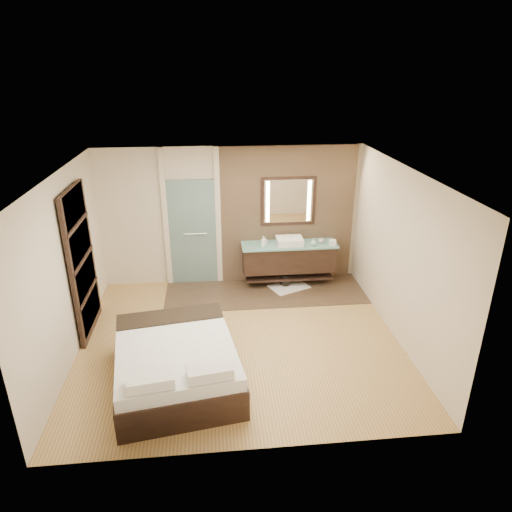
{
  "coord_description": "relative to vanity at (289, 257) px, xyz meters",
  "views": [
    {
      "loc": [
        -0.38,
        -6.18,
        4.08
      ],
      "look_at": [
        0.32,
        0.6,
        1.2
      ],
      "focal_mm": 32.0,
      "sensor_mm": 36.0,
      "label": 1
    }
  ],
  "objects": [
    {
      "name": "soap_bottle_b",
      "position": [
        -0.48,
        -0.01,
        0.37
      ],
      "size": [
        0.09,
        0.09,
        0.16
      ],
      "primitive_type": "imported",
      "rotation": [
        0.0,
        0.0,
        0.22
      ],
      "color": "#B2B2B2",
      "rests_on": "vanity"
    },
    {
      "name": "tile_strip",
      "position": [
        -0.5,
        -0.32,
        -0.57
      ],
      "size": [
        3.8,
        1.3,
        0.01
      ],
      "primitive_type": "cube",
      "color": "#392C1F",
      "rests_on": "floor"
    },
    {
      "name": "floor",
      "position": [
        -1.1,
        -1.92,
        -0.58
      ],
      "size": [
        5.0,
        5.0,
        0.0
      ],
      "primitive_type": "plane",
      "color": "#9C7241",
      "rests_on": "ground"
    },
    {
      "name": "waste_bin",
      "position": [
        -0.07,
        -0.07,
        -0.46
      ],
      "size": [
        0.21,
        0.21,
        0.24
      ],
      "primitive_type": "cylinder",
      "rotation": [
        0.0,
        0.0,
        -0.08
      ],
      "color": "black",
      "rests_on": "floor"
    },
    {
      "name": "shoji_partition",
      "position": [
        -3.53,
        -1.32,
        0.63
      ],
      "size": [
        0.06,
        1.2,
        2.4
      ],
      "color": "black",
      "rests_on": "floor"
    },
    {
      "name": "tissue_box",
      "position": [
        0.81,
        -0.15,
        0.33
      ],
      "size": [
        0.13,
        0.13,
        0.1
      ],
      "primitive_type": "cube",
      "rotation": [
        0.0,
        0.0,
        -0.12
      ],
      "color": "white",
      "rests_on": "vanity"
    },
    {
      "name": "bed",
      "position": [
        -2.04,
        -2.87,
        -0.26
      ],
      "size": [
        1.87,
        2.2,
        0.76
      ],
      "rotation": [
        0.0,
        0.0,
        0.15
      ],
      "color": "black",
      "rests_on": "floor"
    },
    {
      "name": "cup",
      "position": [
        0.62,
        -0.01,
        0.33
      ],
      "size": [
        0.13,
        0.13,
        0.09
      ],
      "primitive_type": "imported",
      "rotation": [
        0.0,
        0.0,
        0.25
      ],
      "color": "silver",
      "rests_on": "vanity"
    },
    {
      "name": "soap_bottle_c",
      "position": [
        0.44,
        -0.13,
        0.35
      ],
      "size": [
        0.13,
        0.13,
        0.14
      ],
      "primitive_type": "imported",
      "rotation": [
        0.0,
        0.0,
        -0.2
      ],
      "color": "#A8D3CF",
      "rests_on": "vanity"
    },
    {
      "name": "bath_mat",
      "position": [
        -0.01,
        -0.16,
        -0.56
      ],
      "size": [
        0.86,
        0.75,
        0.02
      ],
      "primitive_type": "cube",
      "rotation": [
        0.0,
        0.0,
        0.42
      ],
      "color": "white",
      "rests_on": "floor"
    },
    {
      "name": "vanity",
      "position": [
        0.0,
        0.0,
        0.0
      ],
      "size": [
        1.85,
        0.55,
        0.88
      ],
      "color": "black",
      "rests_on": "stone_wall"
    },
    {
      "name": "soap_bottle_a",
      "position": [
        -0.52,
        -0.11,
        0.39
      ],
      "size": [
        0.1,
        0.1,
        0.21
      ],
      "primitive_type": "imported",
      "rotation": [
        0.0,
        0.0,
        0.25
      ],
      "color": "white",
      "rests_on": "vanity"
    },
    {
      "name": "frosted_door",
      "position": [
        -1.85,
        0.28,
        0.56
      ],
      "size": [
        1.1,
        0.12,
        2.7
      ],
      "color": "#A0CBCA",
      "rests_on": "floor"
    },
    {
      "name": "stone_wall",
      "position": [
        0.0,
        0.29,
        0.77
      ],
      "size": [
        2.6,
        0.08,
        2.7
      ],
      "primitive_type": "cube",
      "color": "tan",
      "rests_on": "floor"
    },
    {
      "name": "mirror_unit",
      "position": [
        0.0,
        0.24,
        1.07
      ],
      "size": [
        1.06,
        0.04,
        0.96
      ],
      "color": "black",
      "rests_on": "stone_wall"
    }
  ]
}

